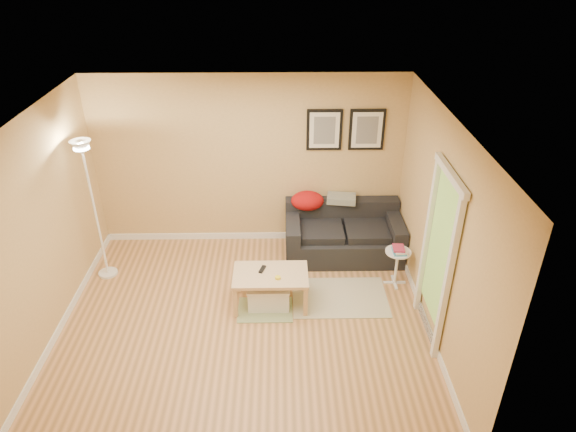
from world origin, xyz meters
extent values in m
plane|color=tan|center=(0.00, 0.00, 0.00)|extent=(4.50, 4.50, 0.00)
plane|color=white|center=(0.00, 0.00, 2.60)|extent=(4.50, 4.50, 0.00)
plane|color=tan|center=(0.00, 2.00, 1.30)|extent=(4.50, 0.00, 4.50)
plane|color=tan|center=(0.00, -2.00, 1.30)|extent=(4.50, 0.00, 4.50)
plane|color=tan|center=(-2.25, 0.00, 1.30)|extent=(0.00, 4.00, 4.00)
plane|color=tan|center=(2.25, 0.00, 1.30)|extent=(0.00, 4.00, 4.00)
cube|color=white|center=(0.00, 1.99, 0.05)|extent=(4.50, 0.02, 0.10)
cube|color=white|center=(-2.24, 0.00, 0.05)|extent=(0.02, 4.00, 0.10)
cube|color=white|center=(2.24, 0.00, 0.05)|extent=(0.02, 4.00, 0.10)
cube|color=#BDB796|center=(1.23, 0.49, 0.01)|extent=(1.25, 0.85, 0.01)
cube|color=#668C4C|center=(0.25, 0.25, 0.01)|extent=(0.70, 0.50, 0.01)
cube|color=black|center=(0.21, 0.48, 0.48)|extent=(0.10, 0.17, 0.02)
cylinder|color=yellow|center=(0.41, 0.28, 0.49)|extent=(0.07, 0.07, 0.03)
camera|label=1|loc=(0.46, -4.86, 4.30)|focal=31.88mm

